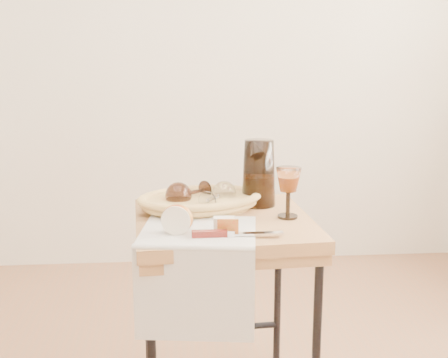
{
  "coord_description": "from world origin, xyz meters",
  "views": [
    {
      "loc": [
        0.28,
        -1.21,
        1.13
      ],
      "look_at": [
        0.41,
        0.41,
        0.76
      ],
      "focal_mm": 47.98,
      "sensor_mm": 36.0,
      "label": 1
    }
  ],
  "objects_px": {
    "pitcher": "(259,173)",
    "bread_basket": "(200,203)",
    "wine_goblet": "(288,193)",
    "apple_half": "(178,218)",
    "side_table": "(223,320)",
    "goblet_lying_a": "(190,193)",
    "tea_towel": "(199,231)",
    "goblet_lying_b": "(217,196)",
    "table_knife": "(234,233)"
  },
  "relations": [
    {
      "from": "tea_towel",
      "to": "bread_basket",
      "type": "relative_size",
      "value": 0.9
    },
    {
      "from": "pitcher",
      "to": "bread_basket",
      "type": "bearing_deg",
      "value": 173.12
    },
    {
      "from": "tea_towel",
      "to": "bread_basket",
      "type": "bearing_deg",
      "value": 93.99
    },
    {
      "from": "side_table",
      "to": "goblet_lying_a",
      "type": "distance_m",
      "value": 0.39
    },
    {
      "from": "bread_basket",
      "to": "table_knife",
      "type": "bearing_deg",
      "value": -88.4
    },
    {
      "from": "tea_towel",
      "to": "goblet_lying_a",
      "type": "distance_m",
      "value": 0.23
    },
    {
      "from": "tea_towel",
      "to": "table_knife",
      "type": "height_order",
      "value": "table_knife"
    },
    {
      "from": "side_table",
      "to": "wine_goblet",
      "type": "distance_m",
      "value": 0.43
    },
    {
      "from": "tea_towel",
      "to": "wine_goblet",
      "type": "bearing_deg",
      "value": 31.61
    },
    {
      "from": "side_table",
      "to": "pitcher",
      "type": "height_order",
      "value": "pitcher"
    },
    {
      "from": "goblet_lying_a",
      "to": "table_knife",
      "type": "height_order",
      "value": "goblet_lying_a"
    },
    {
      "from": "side_table",
      "to": "table_knife",
      "type": "height_order",
      "value": "table_knife"
    },
    {
      "from": "side_table",
      "to": "pitcher",
      "type": "relative_size",
      "value": 2.61
    },
    {
      "from": "tea_towel",
      "to": "goblet_lying_a",
      "type": "xyz_separation_m",
      "value": [
        -0.02,
        0.23,
        0.05
      ]
    },
    {
      "from": "side_table",
      "to": "apple_half",
      "type": "height_order",
      "value": "apple_half"
    },
    {
      "from": "apple_half",
      "to": "bread_basket",
      "type": "bearing_deg",
      "value": 85.81
    },
    {
      "from": "table_knife",
      "to": "side_table",
      "type": "bearing_deg",
      "value": 93.85
    },
    {
      "from": "bread_basket",
      "to": "goblet_lying_a",
      "type": "relative_size",
      "value": 2.6
    },
    {
      "from": "goblet_lying_a",
      "to": "table_knife",
      "type": "relative_size",
      "value": 0.55
    },
    {
      "from": "goblet_lying_b",
      "to": "goblet_lying_a",
      "type": "bearing_deg",
      "value": 98.64
    },
    {
      "from": "pitcher",
      "to": "apple_half",
      "type": "relative_size",
      "value": 2.93
    },
    {
      "from": "bread_basket",
      "to": "pitcher",
      "type": "relative_size",
      "value": 1.37
    },
    {
      "from": "bread_basket",
      "to": "pitcher",
      "type": "distance_m",
      "value": 0.2
    },
    {
      "from": "goblet_lying_b",
      "to": "apple_half",
      "type": "bearing_deg",
      "value": -177.49
    },
    {
      "from": "bread_basket",
      "to": "goblet_lying_a",
      "type": "distance_m",
      "value": 0.04
    },
    {
      "from": "bread_basket",
      "to": "goblet_lying_a",
      "type": "height_order",
      "value": "goblet_lying_a"
    },
    {
      "from": "goblet_lying_a",
      "to": "apple_half",
      "type": "bearing_deg",
      "value": 42.02
    },
    {
      "from": "pitcher",
      "to": "apple_half",
      "type": "bearing_deg",
      "value": -153.99
    },
    {
      "from": "side_table",
      "to": "bread_basket",
      "type": "distance_m",
      "value": 0.36
    },
    {
      "from": "goblet_lying_a",
      "to": "pitcher",
      "type": "bearing_deg",
      "value": 150.1
    },
    {
      "from": "bread_basket",
      "to": "goblet_lying_b",
      "type": "xyz_separation_m",
      "value": [
        0.05,
        -0.02,
        0.02
      ]
    },
    {
      "from": "goblet_lying_a",
      "to": "side_table",
      "type": "bearing_deg",
      "value": 93.64
    },
    {
      "from": "side_table",
      "to": "goblet_lying_b",
      "type": "distance_m",
      "value": 0.37
    },
    {
      "from": "side_table",
      "to": "table_knife",
      "type": "bearing_deg",
      "value": -86.29
    },
    {
      "from": "side_table",
      "to": "bread_basket",
      "type": "height_order",
      "value": "bread_basket"
    },
    {
      "from": "pitcher",
      "to": "table_knife",
      "type": "bearing_deg",
      "value": -130.35
    },
    {
      "from": "bread_basket",
      "to": "apple_half",
      "type": "relative_size",
      "value": 4.02
    },
    {
      "from": "table_knife",
      "to": "apple_half",
      "type": "bearing_deg",
      "value": 163.92
    },
    {
      "from": "wine_goblet",
      "to": "apple_half",
      "type": "height_order",
      "value": "wine_goblet"
    },
    {
      "from": "goblet_lying_a",
      "to": "table_knife",
      "type": "xyz_separation_m",
      "value": [
        0.1,
        -0.28,
        -0.04
      ]
    },
    {
      "from": "tea_towel",
      "to": "wine_goblet",
      "type": "relative_size",
      "value": 2.03
    },
    {
      "from": "goblet_lying_b",
      "to": "side_table",
      "type": "bearing_deg",
      "value": -136.56
    },
    {
      "from": "pitcher",
      "to": "tea_towel",
      "type": "bearing_deg",
      "value": -148.62
    },
    {
      "from": "pitcher",
      "to": "table_knife",
      "type": "distance_m",
      "value": 0.35
    },
    {
      "from": "wine_goblet",
      "to": "apple_half",
      "type": "distance_m",
      "value": 0.34
    },
    {
      "from": "bread_basket",
      "to": "goblet_lying_b",
      "type": "distance_m",
      "value": 0.06
    },
    {
      "from": "goblet_lying_b",
      "to": "wine_goblet",
      "type": "distance_m",
      "value": 0.21
    },
    {
      "from": "table_knife",
      "to": "goblet_lying_b",
      "type": "bearing_deg",
      "value": 95.86
    },
    {
      "from": "tea_towel",
      "to": "wine_goblet",
      "type": "height_order",
      "value": "wine_goblet"
    },
    {
      "from": "side_table",
      "to": "goblet_lying_b",
      "type": "height_order",
      "value": "goblet_lying_b"
    }
  ]
}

